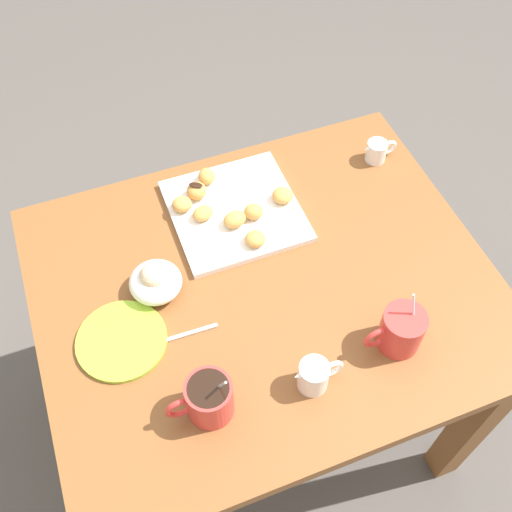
# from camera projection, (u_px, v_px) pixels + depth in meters

# --- Properties ---
(ground_plane) EXTENTS (8.00, 8.00, 0.00)m
(ground_plane) POSITION_uv_depth(u_px,v_px,m) (263.00, 408.00, 1.92)
(ground_plane) COLOR #514C47
(dining_table) EXTENTS (1.00, 0.82, 0.73)m
(dining_table) POSITION_uv_depth(u_px,v_px,m) (265.00, 314.00, 1.43)
(dining_table) COLOR brown
(dining_table) RESTS_ON ground_plane
(pastry_plate_square) EXTENTS (0.30, 0.30, 0.02)m
(pastry_plate_square) POSITION_uv_depth(u_px,v_px,m) (235.00, 211.00, 1.44)
(pastry_plate_square) COLOR white
(pastry_plate_square) RESTS_ON dining_table
(coffee_mug_red_left) EXTENTS (0.13, 0.09, 0.15)m
(coffee_mug_red_left) POSITION_uv_depth(u_px,v_px,m) (401.00, 330.00, 1.20)
(coffee_mug_red_left) COLOR red
(coffee_mug_red_left) RESTS_ON dining_table
(coffee_mug_red_right) EXTENTS (0.13, 0.09, 0.15)m
(coffee_mug_red_right) POSITION_uv_depth(u_px,v_px,m) (208.00, 398.00, 1.12)
(coffee_mug_red_right) COLOR red
(coffee_mug_red_right) RESTS_ON dining_table
(cream_pitcher_white) EXTENTS (0.10, 0.06, 0.07)m
(cream_pitcher_white) POSITION_uv_depth(u_px,v_px,m) (313.00, 375.00, 1.16)
(cream_pitcher_white) COLOR white
(cream_pitcher_white) RESTS_ON dining_table
(ice_cream_bowl) EXTENTS (0.11, 0.11, 0.08)m
(ice_cream_bowl) POSITION_uv_depth(u_px,v_px,m) (155.00, 281.00, 1.28)
(ice_cream_bowl) COLOR white
(ice_cream_bowl) RESTS_ON dining_table
(chocolate_sauce_pitcher) EXTENTS (0.09, 0.05, 0.06)m
(chocolate_sauce_pitcher) POSITION_uv_depth(u_px,v_px,m) (377.00, 150.00, 1.52)
(chocolate_sauce_pitcher) COLOR white
(chocolate_sauce_pitcher) RESTS_ON dining_table
(saucer_lime_left) EXTENTS (0.19, 0.19, 0.01)m
(saucer_lime_left) POSITION_uv_depth(u_px,v_px,m) (122.00, 341.00, 1.24)
(saucer_lime_left) COLOR #9EC633
(saucer_lime_left) RESTS_ON dining_table
(loose_spoon_near_saucer) EXTENTS (0.16, 0.02, 0.01)m
(loose_spoon_near_saucer) POSITION_uv_depth(u_px,v_px,m) (170.00, 339.00, 1.24)
(loose_spoon_near_saucer) COLOR silver
(loose_spoon_near_saucer) RESTS_ON dining_table
(beignet_0) EXTENTS (0.05, 0.05, 0.03)m
(beignet_0) POSITION_uv_depth(u_px,v_px,m) (182.00, 204.00, 1.42)
(beignet_0) COLOR #D19347
(beignet_0) RESTS_ON pastry_plate_square
(beignet_1) EXTENTS (0.05, 0.05, 0.04)m
(beignet_1) POSITION_uv_depth(u_px,v_px,m) (207.00, 176.00, 1.47)
(beignet_1) COLOR #D19347
(beignet_1) RESTS_ON pastry_plate_square
(beignet_2) EXTENTS (0.06, 0.06, 0.04)m
(beignet_2) POSITION_uv_depth(u_px,v_px,m) (197.00, 191.00, 1.44)
(beignet_2) COLOR #D19347
(beignet_2) RESTS_ON pastry_plate_square
(chocolate_drizzle_2) EXTENTS (0.04, 0.03, 0.00)m
(chocolate_drizzle_2) POSITION_uv_depth(u_px,v_px,m) (196.00, 185.00, 1.42)
(chocolate_drizzle_2) COLOR black
(chocolate_drizzle_2) RESTS_ON beignet_2
(beignet_3) EXTENTS (0.06, 0.05, 0.03)m
(beignet_3) POSITION_uv_depth(u_px,v_px,m) (255.00, 239.00, 1.36)
(beignet_3) COLOR #D19347
(beignet_3) RESTS_ON pastry_plate_square
(beignet_4) EXTENTS (0.06, 0.05, 0.03)m
(beignet_4) POSITION_uv_depth(u_px,v_px,m) (203.00, 213.00, 1.40)
(beignet_4) COLOR #D19347
(beignet_4) RESTS_ON pastry_plate_square
(beignet_5) EXTENTS (0.07, 0.07, 0.03)m
(beignet_5) POSITION_uv_depth(u_px,v_px,m) (283.00, 195.00, 1.43)
(beignet_5) COLOR #D19347
(beignet_5) RESTS_ON pastry_plate_square
(beignet_6) EXTENTS (0.06, 0.05, 0.03)m
(beignet_6) POSITION_uv_depth(u_px,v_px,m) (235.00, 219.00, 1.39)
(beignet_6) COLOR #D19347
(beignet_6) RESTS_ON pastry_plate_square
(beignet_7) EXTENTS (0.05, 0.05, 0.04)m
(beignet_7) POSITION_uv_depth(u_px,v_px,m) (254.00, 212.00, 1.40)
(beignet_7) COLOR #D19347
(beignet_7) RESTS_ON pastry_plate_square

